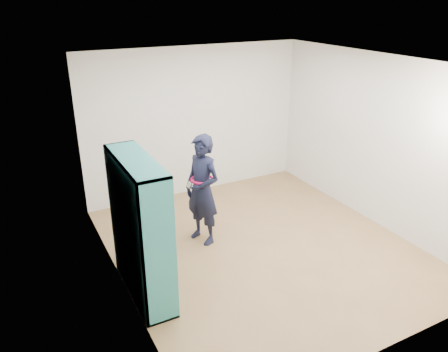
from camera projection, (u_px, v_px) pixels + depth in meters
floor at (261, 247)px, 6.30m from camera, size 4.50×4.50×0.00m
ceiling at (269, 63)px, 5.29m from camera, size 4.50×4.50×0.00m
wall_left at (116, 192)px, 4.94m from camera, size 0.02×4.50×2.60m
wall_right at (375, 141)px, 6.65m from camera, size 0.02×4.50×2.60m
wall_back at (195, 122)px, 7.64m from camera, size 4.00×0.02×2.60m
wall_front at (398, 242)px, 3.96m from camera, size 4.00×0.02×2.60m
bookshelf at (138, 232)px, 5.04m from camera, size 0.38×1.30×1.73m
person at (202, 190)px, 6.17m from camera, size 0.57×0.69×1.62m
smartphone at (189, 185)px, 6.08m from camera, size 0.05×0.10×0.13m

